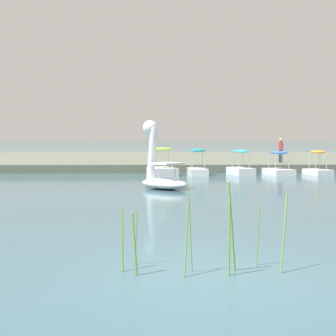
{
  "coord_description": "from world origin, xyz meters",
  "views": [
    {
      "loc": [
        -0.72,
        -7.42,
        2.24
      ],
      "look_at": [
        -0.29,
        17.23,
        0.66
      ],
      "focal_mm": 49.06,
      "sensor_mm": 36.0,
      "label": 1
    }
  ],
  "objects_px": {
    "pedal_boat_cyan": "(241,168)",
    "pedal_boat_blue": "(279,168)",
    "swan_boat": "(161,171)",
    "pedal_boat_lime": "(162,168)",
    "person_on_path": "(281,149)",
    "pedal_boat_orange": "(318,168)",
    "pedal_boat_teal": "(198,168)"
  },
  "relations": [
    {
      "from": "pedal_boat_teal",
      "to": "pedal_boat_blue",
      "type": "bearing_deg",
      "value": 1.86
    },
    {
      "from": "swan_boat",
      "to": "pedal_boat_orange",
      "type": "distance_m",
      "value": 12.32
    },
    {
      "from": "pedal_boat_teal",
      "to": "person_on_path",
      "type": "relative_size",
      "value": 1.18
    },
    {
      "from": "pedal_boat_lime",
      "to": "pedal_boat_orange",
      "type": "xyz_separation_m",
      "value": [
        9.62,
        0.35,
        -0.04
      ]
    },
    {
      "from": "swan_boat",
      "to": "person_on_path",
      "type": "xyz_separation_m",
      "value": [
        8.52,
        11.73,
        0.69
      ]
    },
    {
      "from": "pedal_boat_lime",
      "to": "pedal_boat_cyan",
      "type": "distance_m",
      "value": 4.84
    },
    {
      "from": "pedal_boat_cyan",
      "to": "pedal_boat_blue",
      "type": "bearing_deg",
      "value": -2.95
    },
    {
      "from": "pedal_boat_blue",
      "to": "swan_boat",
      "type": "bearing_deg",
      "value": -134.43
    },
    {
      "from": "person_on_path",
      "to": "pedal_boat_orange",
      "type": "bearing_deg",
      "value": -73.85
    },
    {
      "from": "pedal_boat_lime",
      "to": "pedal_boat_cyan",
      "type": "height_order",
      "value": "pedal_boat_lime"
    },
    {
      "from": "pedal_boat_teal",
      "to": "pedal_boat_lime",
      "type": "bearing_deg",
      "value": -178.63
    },
    {
      "from": "pedal_boat_teal",
      "to": "pedal_boat_cyan",
      "type": "xyz_separation_m",
      "value": [
        2.68,
        0.28,
        -0.01
      ]
    },
    {
      "from": "pedal_boat_cyan",
      "to": "swan_boat",
      "type": "bearing_deg",
      "value": -123.32
    },
    {
      "from": "pedal_boat_cyan",
      "to": "pedal_boat_orange",
      "type": "distance_m",
      "value": 4.79
    },
    {
      "from": "pedal_boat_cyan",
      "to": "pedal_boat_blue",
      "type": "xyz_separation_m",
      "value": [
        2.31,
        -0.12,
        -0.01
      ]
    },
    {
      "from": "pedal_boat_lime",
      "to": "person_on_path",
      "type": "relative_size",
      "value": 1.48
    },
    {
      "from": "pedal_boat_blue",
      "to": "pedal_boat_orange",
      "type": "relative_size",
      "value": 1.18
    },
    {
      "from": "pedal_boat_lime",
      "to": "pedal_boat_orange",
      "type": "distance_m",
      "value": 9.62
    },
    {
      "from": "pedal_boat_blue",
      "to": "pedal_boat_orange",
      "type": "xyz_separation_m",
      "value": [
        2.47,
        0.14,
        -0.02
      ]
    },
    {
      "from": "swan_boat",
      "to": "pedal_boat_blue",
      "type": "height_order",
      "value": "swan_boat"
    },
    {
      "from": "swan_boat",
      "to": "pedal_boat_orange",
      "type": "bearing_deg",
      "value": 37.79
    },
    {
      "from": "pedal_boat_teal",
      "to": "pedal_boat_orange",
      "type": "bearing_deg",
      "value": 2.32
    },
    {
      "from": "pedal_boat_lime",
      "to": "pedal_boat_blue",
      "type": "xyz_separation_m",
      "value": [
        7.14,
        0.21,
        -0.02
      ]
    },
    {
      "from": "pedal_boat_blue",
      "to": "person_on_path",
      "type": "xyz_separation_m",
      "value": [
        1.26,
        4.33,
        1.06
      ]
    },
    {
      "from": "swan_boat",
      "to": "pedal_boat_teal",
      "type": "height_order",
      "value": "swan_boat"
    },
    {
      "from": "person_on_path",
      "to": "pedal_boat_cyan",
      "type": "bearing_deg",
      "value": -130.33
    },
    {
      "from": "swan_boat",
      "to": "pedal_boat_cyan",
      "type": "xyz_separation_m",
      "value": [
        4.95,
        7.52,
        -0.36
      ]
    },
    {
      "from": "pedal_boat_blue",
      "to": "pedal_boat_lime",
      "type": "bearing_deg",
      "value": -178.29
    },
    {
      "from": "pedal_boat_orange",
      "to": "person_on_path",
      "type": "relative_size",
      "value": 1.16
    },
    {
      "from": "pedal_boat_teal",
      "to": "person_on_path",
      "type": "distance_m",
      "value": 7.77
    },
    {
      "from": "pedal_boat_teal",
      "to": "pedal_boat_cyan",
      "type": "distance_m",
      "value": 2.7
    },
    {
      "from": "pedal_boat_teal",
      "to": "person_on_path",
      "type": "bearing_deg",
      "value": 35.67
    }
  ]
}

